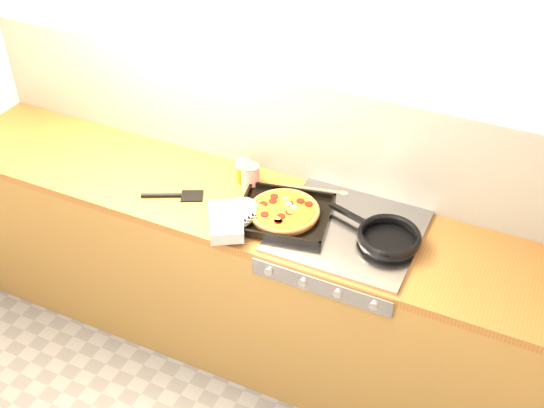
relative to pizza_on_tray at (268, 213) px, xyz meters
The scene contains 9 objects.
room_shell 0.44m from the pizza_on_tray, 106.77° to the left, with size 3.20×3.20×3.20m.
counter_run 0.51m from the pizza_on_tray, 144.44° to the left, with size 3.20×0.62×0.90m.
stovetop 0.35m from the pizza_on_tray, 13.12° to the left, with size 0.60×0.56×0.02m, color #99999E.
pizza_on_tray is the anchor object (origin of this frame).
frying_pan 0.52m from the pizza_on_tray, ahead, with size 0.47×0.34×0.04m.
tomato_can 0.26m from the pizza_on_tray, 133.78° to the left, with size 0.11×0.11×0.12m.
juice_glass 0.32m from the pizza_on_tray, 136.87° to the left, with size 0.07×0.07×0.11m.
wooden_spoon 0.33m from the pizza_on_tray, 65.20° to the left, with size 0.30×0.09×0.02m.
black_spatula 0.47m from the pizza_on_tray, behind, with size 0.28×0.17×0.02m.
Camera 1 is at (1.11, -1.05, 2.76)m, focal length 45.00 mm.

